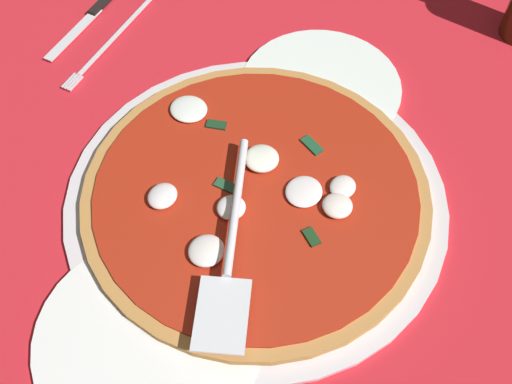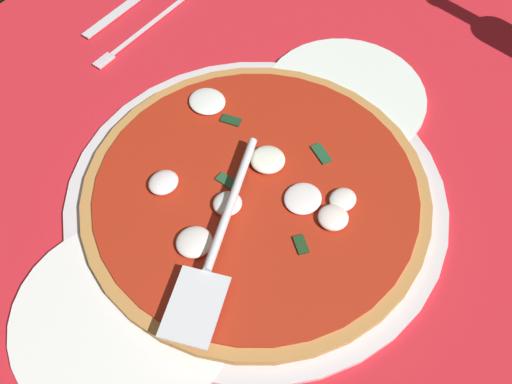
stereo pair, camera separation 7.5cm
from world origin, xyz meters
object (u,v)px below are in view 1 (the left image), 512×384
Objects in this scene: dinner_plate_left at (149,338)px; pizza_server at (230,248)px; dinner_plate_right at (321,87)px; place_setting_far at (101,30)px; pizza at (256,193)px.

pizza_server is (11.80, -3.04, 3.41)cm from dinner_plate_left.
dinner_plate_right is at bearing 162.03° from pizza_server.
dinner_plate_right is 29.65cm from pizza_server.
dinner_plate_left is 12.66cm from pizza_server.
pizza_server is 43.70cm from place_setting_far.
place_setting_far reaches higher than dinner_plate_left.
pizza reaches higher than place_setting_far.
pizza_server reaches higher than pizza.
pizza is at bearing -3.14° from dinner_plate_left.
dinner_plate_left is at bearing 41.16° from place_setting_far.
pizza is 1.63× the size of pizza_server.
place_setting_far reaches higher than dinner_plate_right.
pizza_server is 1.14× the size of place_setting_far.
dinner_plate_left is 20.78cm from pizza.
dinner_plate_right is at bearing 0.20° from dinner_plate_left.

